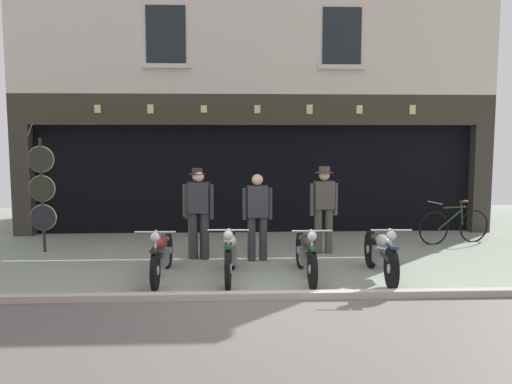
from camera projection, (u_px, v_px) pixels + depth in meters
The scene contains 14 objects.
ground at pixel (278, 329), 6.33m from camera, with size 23.37×22.00×0.18m.
shop_facade at pixel (253, 160), 14.10m from camera, with size 11.67×4.42×6.12m.
motorcycle_left at pixel (162, 253), 8.42m from camera, with size 0.62×1.98×0.90m.
motorcycle_center_left at pixel (230, 253), 8.38m from camera, with size 0.62×1.99×0.92m.
motorcycle_center at pixel (306, 253), 8.44m from camera, with size 0.62×1.95×0.90m.
motorcycle_center_right at pixel (381, 252), 8.43m from camera, with size 0.62×2.01×0.92m.
salesman_left at pixel (198, 209), 9.76m from camera, with size 0.56×0.32×1.72m.
shopkeeper_center at pixel (257, 213), 9.58m from camera, with size 0.56×0.26×1.63m.
salesman_right at pixel (324, 205), 10.19m from camera, with size 0.56×0.36×1.73m.
assistant_far_right at pixel (199, 211), 9.71m from camera, with size 0.56×0.27×1.67m.
tyre_sign_pole at pixel (42, 189), 10.27m from camera, with size 0.53×0.06×2.29m.
advert_board_near at pixel (368, 159), 12.60m from camera, with size 0.79×0.03×1.03m.
advert_board_far at pixel (411, 157), 12.64m from camera, with size 0.73×0.03×1.10m.
leaning_bicycle at pixel (454, 226), 11.22m from camera, with size 1.72×0.59×0.96m.
Camera 1 is at (-0.54, -7.08, 2.30)m, focal length 36.17 mm.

